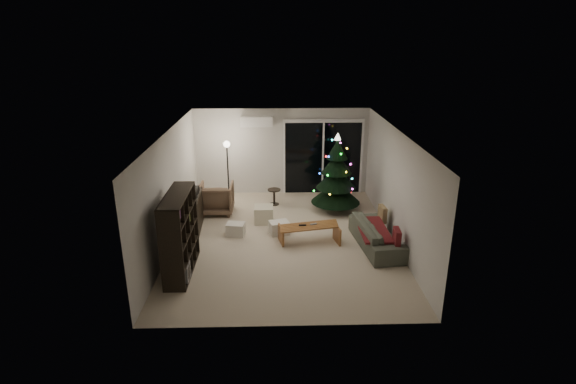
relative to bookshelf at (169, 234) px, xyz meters
name	(u,v)px	position (x,y,z in m)	size (l,w,h in m)	color
room	(301,178)	(2.71, 2.89, 0.21)	(6.50, 7.51, 2.60)	beige
bookshelf	(169,234)	(0.00, 0.00, 0.00)	(0.41, 1.62, 1.62)	black
media_cabinet	(191,211)	(0.00, 2.18, -0.40)	(0.49, 1.30, 0.81)	black
stereo	(189,192)	(0.00, 2.18, 0.09)	(0.41, 0.49, 0.17)	black
armchair	(216,198)	(0.51, 3.09, -0.41)	(0.86, 0.88, 0.80)	brown
ottoman	(264,214)	(1.77, 2.41, -0.60)	(0.46, 0.46, 0.42)	beige
cardboard_box_a	(236,229)	(1.12, 1.66, -0.66)	(0.42, 0.32, 0.30)	silver
cardboard_box_b	(279,228)	(2.14, 1.70, -0.65)	(0.44, 0.33, 0.31)	silver
side_table	(274,197)	(2.02, 3.65, -0.59)	(0.35, 0.35, 0.44)	black
floor_lamp	(228,173)	(0.76, 3.84, 0.04)	(0.27, 0.27, 1.70)	black
sofa	(377,235)	(4.30, 0.97, -0.53)	(1.94, 0.76, 0.57)	#454841
sofa_throw	(373,230)	(4.20, 0.97, -0.40)	(0.61, 1.40, 0.05)	#59191D
cushion_a	(382,214)	(4.55, 1.62, -0.30)	(0.11, 0.37, 0.37)	#95804E
cushion_b	(397,238)	(4.55, 0.32, -0.30)	(0.11, 0.37, 0.37)	#59191D
coffee_table	(309,234)	(2.81, 1.21, -0.60)	(1.33, 0.46, 0.42)	brown
remote_a	(303,225)	(2.66, 1.21, -0.38)	(0.17, 0.05, 0.02)	black
remote_b	(313,224)	(2.91, 1.26, -0.38)	(0.15, 0.04, 0.02)	slate
christmas_tree	(336,173)	(3.66, 3.17, 0.24)	(1.30, 1.30, 2.10)	black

